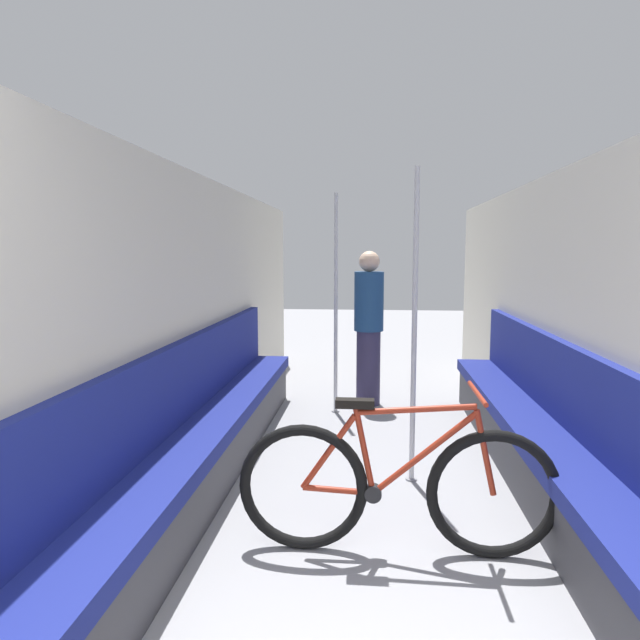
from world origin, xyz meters
TOP-DOWN VIEW (x-y plane):
  - wall_left at (-1.35, 3.04)m, footprint 0.10×9.27m
  - wall_right at (1.35, 3.04)m, footprint 0.10×9.27m
  - bench_seat_row_left at (-1.13, 2.91)m, footprint 0.40×5.06m
  - bench_seat_row_right at (1.13, 2.91)m, footprint 0.40×5.06m
  - bicycle at (0.14, 2.30)m, footprint 1.67×0.46m
  - grab_pole_near at (0.28, 3.29)m, footprint 0.08×0.08m
  - grab_pole_far at (-0.35, 4.94)m, footprint 0.08×0.08m
  - passenger_standing at (-0.04, 5.25)m, footprint 0.30×0.30m

SIDE VIEW (x-z plane):
  - bench_seat_row_left at x=-1.13m, z-range -0.17..0.82m
  - bench_seat_row_right at x=1.13m, z-range -0.17..0.82m
  - bicycle at x=0.14m, z-range -0.08..0.80m
  - passenger_standing at x=-0.04m, z-range 0.02..1.61m
  - grab_pole_near at x=0.28m, z-range -0.03..2.11m
  - grab_pole_far at x=-0.35m, z-range -0.03..2.11m
  - wall_left at x=-1.35m, z-range 0.00..2.15m
  - wall_right at x=1.35m, z-range 0.00..2.15m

